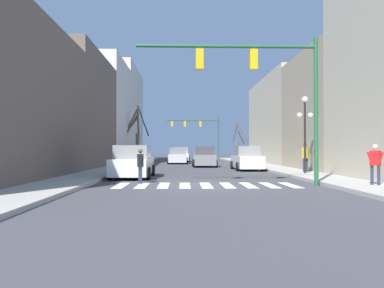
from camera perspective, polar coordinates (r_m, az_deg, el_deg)
ground_plane at (r=15.92m, az=2.17°, el=-6.33°), size 240.00×240.00×0.00m
sidewalk_left at (r=16.66m, az=-19.32°, el=-5.78°), size 2.41×90.00×0.15m
sidewalk_right at (r=17.40m, az=22.70°, el=-5.55°), size 2.41×90.00×0.15m
building_row_left at (r=38.89m, az=-15.38°, el=4.75°), size 6.00×50.10×12.78m
building_row_right at (r=29.22m, az=21.37°, el=5.91°), size 6.00×36.16×11.67m
crosswalk_stripes at (r=15.97m, az=2.15°, el=-6.31°), size 7.65×2.60×0.01m
traffic_signal_near at (r=16.25m, az=10.74°, el=10.05°), size 7.66×0.28×6.26m
traffic_signal_far at (r=57.88m, az=1.09°, el=2.43°), size 8.07×0.28×6.40m
street_lamp_right_corner at (r=22.70m, az=16.82°, el=3.67°), size 0.95×0.36×4.45m
car_driving_away_lane at (r=45.89m, az=-1.65°, el=-1.69°), size 2.01×4.22×1.80m
car_at_intersection at (r=32.84m, az=1.86°, el=-2.05°), size 2.06×4.18×1.78m
car_parked_left_mid at (r=40.05m, az=-2.21°, el=-1.87°), size 2.12×4.58×1.71m
car_parked_left_near at (r=27.95m, az=8.33°, el=-2.26°), size 1.98×4.73×1.78m
car_parked_right_far at (r=20.51m, az=-9.01°, el=-2.82°), size 2.15×4.79×1.74m
pedestrian_waiting_at_curb at (r=24.09m, az=16.88°, el=-1.59°), size 0.67×0.51×1.76m
pedestrian_on_right_sidewalk at (r=16.87m, az=-7.88°, el=-2.87°), size 0.31×0.66×1.56m
pedestrian_on_left_sidewalk at (r=16.14m, az=26.15°, el=-2.32°), size 0.44×0.61×1.58m
street_tree_left_mid at (r=44.00m, az=-8.49°, el=1.39°), size 3.17×2.43×6.54m
street_tree_right_mid at (r=48.58m, az=7.03°, el=-0.15°), size 1.93×1.27×4.86m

